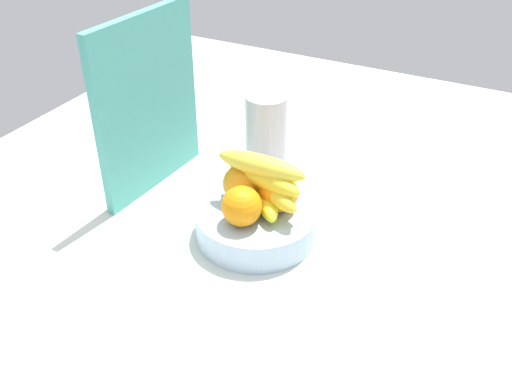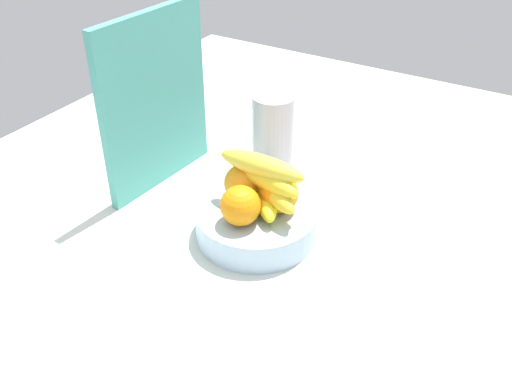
{
  "view_description": "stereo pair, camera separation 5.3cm",
  "coord_description": "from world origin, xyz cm",
  "px_view_note": "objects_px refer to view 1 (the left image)",
  "views": [
    {
      "loc": [
        -74.87,
        -41.12,
        66.29
      ],
      "look_at": [
        -0.03,
        -2.4,
        9.67
      ],
      "focal_mm": 40.06,
      "sensor_mm": 36.0,
      "label": 1
    },
    {
      "loc": [
        -72.28,
        -45.75,
        66.29
      ],
      "look_at": [
        -0.03,
        -2.4,
        9.67
      ],
      "focal_mm": 40.06,
      "sensor_mm": 36.0,
      "label": 2
    }
  ],
  "objects_px": {
    "orange_center": "(242,184)",
    "banana_bunch": "(264,181)",
    "orange_front_right": "(279,192)",
    "thermos_tumbler": "(266,134)",
    "fruit_bowl": "(256,223)",
    "cutting_board": "(148,105)",
    "orange_front_left": "(242,206)"
  },
  "relations": [
    {
      "from": "fruit_bowl",
      "to": "orange_center",
      "type": "height_order",
      "value": "orange_center"
    },
    {
      "from": "orange_center",
      "to": "orange_front_right",
      "type": "bearing_deg",
      "value": -86.22
    },
    {
      "from": "orange_front_left",
      "to": "banana_bunch",
      "type": "xyz_separation_m",
      "value": [
        0.07,
        -0.01,
        0.02
      ]
    },
    {
      "from": "orange_front_left",
      "to": "banana_bunch",
      "type": "distance_m",
      "value": 0.07
    },
    {
      "from": "orange_front_right",
      "to": "banana_bunch",
      "type": "xyz_separation_m",
      "value": [
        -0.0,
        0.03,
        0.02
      ]
    },
    {
      "from": "orange_center",
      "to": "banana_bunch",
      "type": "bearing_deg",
      "value": -85.93
    },
    {
      "from": "orange_front_right",
      "to": "banana_bunch",
      "type": "height_order",
      "value": "banana_bunch"
    },
    {
      "from": "orange_center",
      "to": "cutting_board",
      "type": "xyz_separation_m",
      "value": [
        0.05,
        0.24,
        0.09
      ]
    },
    {
      "from": "orange_center",
      "to": "thermos_tumbler",
      "type": "distance_m",
      "value": 0.2
    },
    {
      "from": "banana_bunch",
      "to": "thermos_tumbler",
      "type": "bearing_deg",
      "value": 25.45
    },
    {
      "from": "orange_front_left",
      "to": "banana_bunch",
      "type": "relative_size",
      "value": 0.39
    },
    {
      "from": "orange_front_right",
      "to": "thermos_tumbler",
      "type": "xyz_separation_m",
      "value": [
        0.19,
        0.12,
        -0.0
      ]
    },
    {
      "from": "fruit_bowl",
      "to": "cutting_board",
      "type": "bearing_deg",
      "value": 76.31
    },
    {
      "from": "fruit_bowl",
      "to": "banana_bunch",
      "type": "distance_m",
      "value": 0.08
    },
    {
      "from": "orange_front_left",
      "to": "orange_front_right",
      "type": "bearing_deg",
      "value": -29.71
    },
    {
      "from": "banana_bunch",
      "to": "fruit_bowl",
      "type": "bearing_deg",
      "value": 165.56
    },
    {
      "from": "fruit_bowl",
      "to": "orange_front_right",
      "type": "distance_m",
      "value": 0.08
    },
    {
      "from": "orange_center",
      "to": "fruit_bowl",
      "type": "bearing_deg",
      "value": -115.36
    },
    {
      "from": "fruit_bowl",
      "to": "banana_bunch",
      "type": "bearing_deg",
      "value": -14.44
    },
    {
      "from": "orange_front_right",
      "to": "thermos_tumbler",
      "type": "distance_m",
      "value": 0.23
    },
    {
      "from": "fruit_bowl",
      "to": "thermos_tumbler",
      "type": "xyz_separation_m",
      "value": [
        0.21,
        0.09,
        0.06
      ]
    },
    {
      "from": "fruit_bowl",
      "to": "cutting_board",
      "type": "relative_size",
      "value": 0.62
    },
    {
      "from": "banana_bunch",
      "to": "thermos_tumbler",
      "type": "xyz_separation_m",
      "value": [
        0.19,
        0.09,
        -0.02
      ]
    },
    {
      "from": "thermos_tumbler",
      "to": "banana_bunch",
      "type": "bearing_deg",
      "value": -154.55
    },
    {
      "from": "orange_front_right",
      "to": "cutting_board",
      "type": "bearing_deg",
      "value": 81.89
    },
    {
      "from": "orange_front_left",
      "to": "thermos_tumbler",
      "type": "bearing_deg",
      "value": 17.55
    },
    {
      "from": "fruit_bowl",
      "to": "orange_front_left",
      "type": "distance_m",
      "value": 0.08
    },
    {
      "from": "orange_front_right",
      "to": "banana_bunch",
      "type": "distance_m",
      "value": 0.03
    },
    {
      "from": "fruit_bowl",
      "to": "banana_bunch",
      "type": "height_order",
      "value": "banana_bunch"
    },
    {
      "from": "fruit_bowl",
      "to": "orange_front_right",
      "type": "height_order",
      "value": "orange_front_right"
    },
    {
      "from": "thermos_tumbler",
      "to": "orange_center",
      "type": "bearing_deg",
      "value": -166.1
    },
    {
      "from": "fruit_bowl",
      "to": "thermos_tumbler",
      "type": "height_order",
      "value": "thermos_tumbler"
    }
  ]
}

